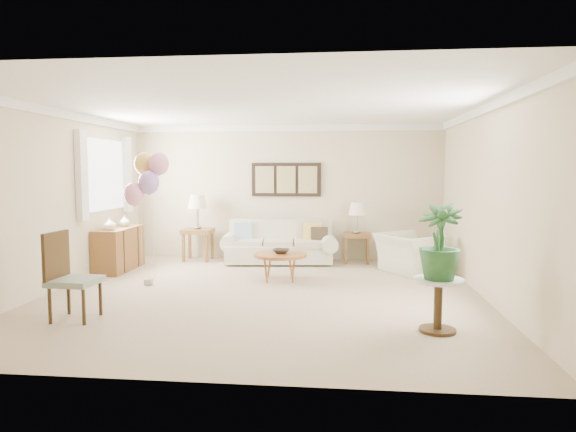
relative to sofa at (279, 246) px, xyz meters
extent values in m
plane|color=tan|center=(0.08, -2.52, -0.31)|extent=(6.00, 6.00, 0.00)
cube|color=beige|center=(0.08, 0.48, 0.99)|extent=(6.00, 0.04, 2.60)
cube|color=beige|center=(0.08, -5.52, 0.99)|extent=(6.00, 0.04, 2.60)
cube|color=beige|center=(-2.92, -2.52, 0.99)|extent=(0.04, 6.00, 2.60)
cube|color=beige|center=(3.08, -2.52, 0.99)|extent=(0.04, 6.00, 2.60)
cube|color=white|center=(0.08, -2.52, 2.28)|extent=(6.00, 6.00, 0.02)
cube|color=white|center=(0.08, 0.45, 2.23)|extent=(6.00, 0.06, 0.12)
cube|color=white|center=(-2.89, -2.52, 2.23)|extent=(0.06, 6.00, 0.12)
cube|color=white|center=(3.05, -2.52, 2.23)|extent=(0.06, 6.00, 0.12)
cube|color=white|center=(-2.90, -1.02, 1.34)|extent=(0.04, 1.40, 1.20)
cube|color=white|center=(-2.86, -1.87, 1.34)|extent=(0.10, 0.22, 1.40)
cube|color=white|center=(-2.86, -0.17, 1.34)|extent=(0.10, 0.22, 1.40)
cube|color=black|center=(0.08, 0.45, 1.24)|extent=(1.35, 0.04, 0.65)
cube|color=#8C8C59|center=(-0.34, 0.43, 1.24)|extent=(0.36, 0.02, 0.52)
cube|color=#8C8C59|center=(0.08, 0.43, 1.24)|extent=(0.36, 0.02, 0.52)
cube|color=#8C8C59|center=(0.50, 0.43, 1.24)|extent=(0.36, 0.02, 0.52)
cube|color=beige|center=(-0.01, -0.05, -0.12)|extent=(2.02, 1.00, 0.32)
cube|color=beige|center=(-0.01, 0.24, 0.24)|extent=(1.96, 0.40, 0.49)
cylinder|color=beige|center=(-0.94, -0.05, 0.09)|extent=(0.36, 0.82, 0.28)
cylinder|color=beige|center=(0.93, -0.05, 0.09)|extent=(0.36, 0.82, 0.28)
cube|color=beige|center=(-0.56, -0.10, 0.08)|extent=(0.60, 0.69, 0.11)
cube|color=beige|center=(-0.01, -0.10, 0.08)|extent=(0.60, 0.69, 0.11)
cube|color=beige|center=(0.55, -0.10, 0.08)|extent=(0.60, 0.69, 0.11)
cube|color=#95BFD9|center=(-0.70, 0.05, 0.27)|extent=(0.34, 0.11, 0.34)
cube|color=#DAC057|center=(0.62, 0.05, 0.27)|extent=(0.34, 0.11, 0.34)
cube|color=#35291B|center=(0.75, -0.01, 0.22)|extent=(0.30, 0.09, 0.30)
cube|color=beige|center=(-0.01, -0.05, -0.30)|extent=(1.78, 0.71, 0.04)
cube|color=brown|center=(-1.59, 0.08, 0.26)|extent=(0.56, 0.51, 0.08)
cube|color=brown|center=(-1.81, -0.12, -0.05)|extent=(0.05, 0.05, 0.53)
cube|color=brown|center=(-1.36, -0.12, -0.05)|extent=(0.05, 0.05, 0.53)
cube|color=brown|center=(-1.81, 0.28, -0.05)|extent=(0.05, 0.05, 0.53)
cube|color=brown|center=(-1.36, 0.28, -0.05)|extent=(0.05, 0.05, 0.53)
cube|color=brown|center=(1.44, 0.17, 0.20)|extent=(0.51, 0.46, 0.07)
cube|color=brown|center=(1.24, -0.02, -0.07)|extent=(0.05, 0.05, 0.48)
cube|color=brown|center=(1.65, -0.02, -0.07)|extent=(0.05, 0.05, 0.48)
cube|color=brown|center=(1.24, 0.35, -0.07)|extent=(0.05, 0.05, 0.48)
cube|color=brown|center=(1.65, 0.35, -0.07)|extent=(0.05, 0.05, 0.48)
cylinder|color=gray|center=(-1.59, 0.08, 0.33)|extent=(0.15, 0.15, 0.07)
cylinder|color=gray|center=(-1.59, 0.08, 0.53)|extent=(0.04, 0.04, 0.33)
cone|color=silver|center=(-1.59, 0.08, 0.82)|extent=(0.37, 0.37, 0.26)
cylinder|color=gray|center=(1.44, 0.17, 0.27)|extent=(0.13, 0.13, 0.06)
cylinder|color=gray|center=(1.44, 0.17, 0.44)|extent=(0.04, 0.04, 0.29)
cone|color=silver|center=(1.44, 0.17, 0.70)|extent=(0.33, 0.33, 0.23)
cylinder|color=brown|center=(0.20, -1.54, 0.09)|extent=(0.84, 0.84, 0.05)
cylinder|color=brown|center=(0.40, -1.35, -0.12)|extent=(0.03, 0.03, 0.38)
cylinder|color=brown|center=(0.00, -1.35, -0.12)|extent=(0.03, 0.03, 0.38)
cylinder|color=brown|center=(0.00, -1.74, -0.12)|extent=(0.03, 0.03, 0.38)
cylinder|color=brown|center=(0.40, -1.74, -0.12)|extent=(0.03, 0.03, 0.38)
imported|color=black|center=(0.21, -1.53, 0.15)|extent=(0.29, 0.29, 0.07)
imported|color=beige|center=(2.32, -0.70, 0.02)|extent=(1.29, 1.33, 0.66)
cylinder|color=silver|center=(2.19, -3.96, 0.25)|extent=(0.53, 0.53, 0.04)
cylinder|color=#38240F|center=(2.19, -3.96, -0.04)|extent=(0.09, 0.09, 0.53)
cylinder|color=#38240F|center=(2.19, -3.96, -0.31)|extent=(0.39, 0.39, 0.01)
imported|color=#244925|center=(2.18, -3.99, 0.66)|extent=(0.59, 0.59, 0.80)
cube|color=gray|center=(-1.90, -3.92, 0.14)|extent=(0.52, 0.52, 0.07)
cylinder|color=#38240F|center=(-2.09, -4.12, -0.11)|extent=(0.04, 0.04, 0.41)
cylinder|color=#38240F|center=(-1.70, -4.12, -0.11)|extent=(0.04, 0.04, 0.41)
cylinder|color=#38240F|center=(-2.09, -3.73, -0.11)|extent=(0.04, 0.04, 0.41)
cylinder|color=#38240F|center=(-1.70, -3.73, -0.11)|extent=(0.04, 0.04, 0.41)
cube|color=#38240F|center=(-2.11, -3.92, 0.43)|extent=(0.06, 0.48, 0.55)
cube|color=brown|center=(-2.68, -1.02, 0.06)|extent=(0.45, 1.20, 0.74)
cube|color=#38240F|center=(-2.68, -1.32, 0.06)|extent=(0.46, 0.02, 0.70)
cube|color=#38240F|center=(-2.68, -0.72, 0.06)|extent=(0.46, 0.02, 0.70)
imported|color=silver|center=(-2.66, -1.37, 0.53)|extent=(0.24, 0.24, 0.20)
imported|color=beige|center=(-2.66, -0.79, 0.52)|extent=(0.19, 0.19, 0.19)
cube|color=gray|center=(-1.74, -2.09, -0.27)|extent=(0.11, 0.11, 0.09)
ellipsoid|color=pink|center=(-1.88, -2.20, 1.06)|extent=(0.30, 0.30, 0.35)
cylinder|color=silver|center=(-1.81, -2.15, 0.33)|extent=(0.01, 0.01, 1.12)
ellipsoid|color=#A67AD4|center=(-1.67, -2.16, 1.23)|extent=(0.30, 0.30, 0.35)
cylinder|color=silver|center=(-1.71, -2.12, 0.42)|extent=(0.01, 0.01, 1.29)
ellipsoid|color=#E5B84A|center=(-1.80, -1.99, 1.51)|extent=(0.30, 0.30, 0.35)
cylinder|color=silver|center=(-1.77, -2.04, 0.56)|extent=(0.01, 0.01, 1.56)
ellipsoid|color=pink|center=(-1.56, -2.04, 1.51)|extent=(0.30, 0.30, 0.35)
cylinder|color=silver|center=(-1.65, -2.07, 0.56)|extent=(0.01, 0.01, 1.57)
camera|label=1|loc=(1.15, -9.45, 1.40)|focal=32.00mm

